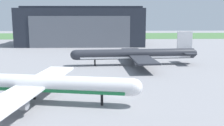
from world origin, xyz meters
TOP-DOWN VIEW (x-y plane):
  - ground_plane at (0.00, 0.00)m, footprint 440.00×440.00m
  - grass_field_strip at (0.00, 161.75)m, footprint 440.00×56.00m
  - maintenance_hangar at (-16.23, 103.17)m, footprint 70.19×33.66m
  - airliner_far_right at (7.92, 37.00)m, footprint 46.21×36.96m
  - airliner_near_right at (-17.99, -4.87)m, footprint 43.33×38.57m

SIDE VIEW (x-z plane):
  - ground_plane at x=0.00m, z-range 0.00..0.00m
  - grass_field_strip at x=0.00m, z-range 0.00..0.08m
  - airliner_far_right at x=7.92m, z-range -2.17..9.82m
  - airliner_near_right at x=-17.99m, z-range -2.07..10.06m
  - maintenance_hangar at x=-16.23m, z-range -0.46..21.76m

